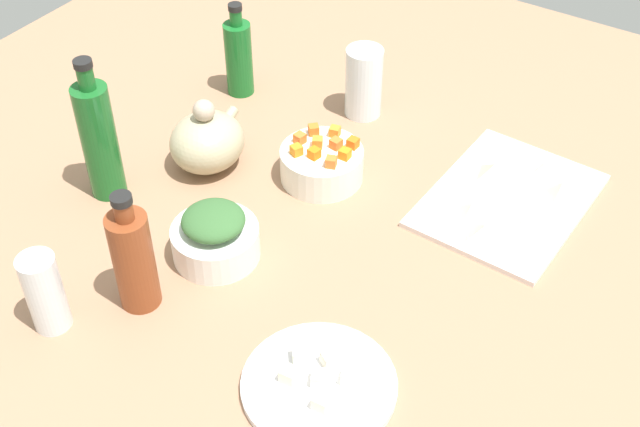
{
  "coord_description": "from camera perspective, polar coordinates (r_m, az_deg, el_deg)",
  "views": [
    {
      "loc": [
        -86.76,
        -56.44,
        100.44
      ],
      "look_at": [
        0.0,
        0.0,
        8.0
      ],
      "focal_mm": 47.63,
      "sensor_mm": 36.0,
      "label": 1
    }
  ],
  "objects": [
    {
      "name": "tofu_cube_0",
      "position": [
        1.19,
        -0.03,
        -11.03
      ],
      "size": [
        2.88,
        2.88,
        2.2
      ],
      "primitive_type": "cube",
      "rotation": [
        0.0,
        0.0,
        0.4
      ],
      "color": "white",
      "rests_on": "plate_tofu"
    },
    {
      "name": "plate_tofu",
      "position": [
        1.21,
        -0.06,
        -11.45
      ],
      "size": [
        22.02,
        22.02,
        1.2
      ],
      "primitive_type": "cylinder",
      "color": "white",
      "rests_on": "tabletop"
    },
    {
      "name": "tofu_cube_3",
      "position": [
        1.2,
        -2.11,
        -10.77
      ],
      "size": [
        2.4,
        2.4,
        2.2
      ],
      "primitive_type": "cube",
      "rotation": [
        0.0,
        0.0,
        1.67
      ],
      "color": "#FCEDC9",
      "rests_on": "plate_tofu"
    },
    {
      "name": "dumpling_1",
      "position": [
        1.53,
        15.94,
        1.63
      ],
      "size": [
        3.99,
        4.23,
        2.89
      ],
      "primitive_type": "pyramid",
      "rotation": [
        0.0,
        0.0,
        4.67
      ],
      "color": "beige",
      "rests_on": "cutting_board"
    },
    {
      "name": "carrot_cube_1",
      "position": [
        1.51,
        -0.17,
        4.8
      ],
      "size": [
        2.44,
        2.44,
        1.8
      ],
      "primitive_type": "cube",
      "rotation": [
        0.0,
        0.0,
        0.5
      ],
      "color": "orange",
      "rests_on": "bowl_carrots"
    },
    {
      "name": "dumpling_3",
      "position": [
        1.55,
        11.63,
        2.86
      ],
      "size": [
        7.54,
        7.59,
        2.99
      ],
      "primitive_type": "pyramid",
      "rotation": [
        0.0,
        0.0,
        4.14
      ],
      "color": "beige",
      "rests_on": "cutting_board"
    },
    {
      "name": "carrot_cube_2",
      "position": [
        1.53,
        1.0,
        5.53
      ],
      "size": [
        2.15,
        2.15,
        1.8
      ],
      "primitive_type": "cube",
      "rotation": [
        0.0,
        0.0,
        1.79
      ],
      "color": "orange",
      "rests_on": "bowl_carrots"
    },
    {
      "name": "bottle_2",
      "position": [
        1.28,
        -12.43,
        -2.98
      ],
      "size": [
        6.25,
        6.25,
        21.22
      ],
      "color": "brown",
      "rests_on": "tabletop"
    },
    {
      "name": "bottle_0",
      "position": [
        1.73,
        -5.49,
        10.46
      ],
      "size": [
        5.48,
        5.48,
        19.64
      ],
      "color": "#186526",
      "rests_on": "tabletop"
    },
    {
      "name": "chopped_greens_mound",
      "position": [
        1.35,
        -7.18,
        -0.47
      ],
      "size": [
        14.17,
        14.17,
        3.81
      ],
      "primitive_type": "ellipsoid",
      "rotation": [
        0.0,
        0.0,
        0.59
      ],
      "color": "#366332",
      "rests_on": "bowl_greens"
    },
    {
      "name": "carrot_cube_6",
      "position": [
        1.49,
        -1.6,
        4.28
      ],
      "size": [
        2.37,
        2.37,
        1.8
      ],
      "primitive_type": "cube",
      "rotation": [
        0.0,
        0.0,
        1.16
      ],
      "color": "orange",
      "rests_on": "bowl_carrots"
    },
    {
      "name": "dumpling_5",
      "position": [
        1.42,
        11.02,
        -1.22
      ],
      "size": [
        8.01,
        8.02,
        3.06
      ],
      "primitive_type": "pyramid",
      "rotation": [
        0.0,
        0.0,
        0.9
      ],
      "color": "beige",
      "rests_on": "cutting_board"
    },
    {
      "name": "dumpling_0",
      "position": [
        1.45,
        13.43,
        -0.88
      ],
      "size": [
        6.56,
        6.55,
        2.24
      ],
      "primitive_type": "pyramid",
      "rotation": [
        0.0,
        0.0,
        2.38
      ],
      "color": "beige",
      "rests_on": "cutting_board"
    },
    {
      "name": "tofu_cube_2",
      "position": [
        1.17,
        0.11,
        -12.57
      ],
      "size": [
        2.38,
        2.38,
        2.2
      ],
      "primitive_type": "cube",
      "rotation": [
        0.0,
        0.0,
        1.66
      ],
      "color": "white",
      "rests_on": "plate_tofu"
    },
    {
      "name": "carrot_cube_3",
      "position": [
        1.46,
        0.75,
        3.48
      ],
      "size": [
        2.29,
        2.29,
        1.8
      ],
      "primitive_type": "cube",
      "rotation": [
        0.0,
        0.0,
        1.91
      ],
      "color": "orange",
      "rests_on": "bowl_carrots"
    },
    {
      "name": "bottle_1",
      "position": [
        1.49,
        -14.63,
        4.88
      ],
      "size": [
        6.17,
        6.17,
        26.81
      ],
      "color": "#196024",
      "rests_on": "tabletop"
    },
    {
      "name": "carrot_cube_8",
      "position": [
        1.54,
        -0.43,
        5.65
      ],
      "size": [
        2.55,
        2.55,
        1.8
      ],
      "primitive_type": "cube",
      "rotation": [
        0.0,
        0.0,
        0.78
      ],
      "color": "orange",
      "rests_on": "bowl_carrots"
    },
    {
      "name": "drinking_glass_0",
      "position": [
        1.3,
        -18.02,
        -5.07
      ],
      "size": [
        5.63,
        5.63,
        13.43
      ],
      "primitive_type": "cylinder",
      "color": "white",
      "rests_on": "tabletop"
    },
    {
      "name": "dumpling_2",
      "position": [
        1.45,
        10.16,
        0.29
      ],
      "size": [
        4.48,
        4.81,
        3.2
      ],
      "primitive_type": "pyramid",
      "rotation": [
        0.0,
        0.0,
        1.56
      ],
      "color": "beige",
      "rests_on": "cutting_board"
    },
    {
      "name": "tabletop",
      "position": [
        1.43,
        0.0,
        -1.94
      ],
      "size": [
        190.0,
        190.0,
        3.0
      ],
      "primitive_type": "cube",
      "color": "#9D7456",
      "rests_on": "ground"
    },
    {
      "name": "carrot_cube_7",
      "position": [
        1.52,
        -1.37,
        5.08
      ],
      "size": [
        2.12,
        2.12,
        1.8
      ],
      "primitive_type": "cube",
      "rotation": [
        0.0,
        0.0,
        1.37
      ],
      "color": "orange",
      "rests_on": "bowl_carrots"
    },
    {
      "name": "carrot_cube_4",
      "position": [
        1.5,
        1.08,
        4.72
      ],
      "size": [
        2.07,
        2.07,
        1.8
      ],
      "primitive_type": "cube",
      "rotation": [
        0.0,
        0.0,
        2.98
      ],
      "color": "orange",
      "rests_on": "bowl_carrots"
    },
    {
      "name": "carrot_cube_0",
      "position": [
        1.48,
        -0.39,
        4.07
      ],
      "size": [
        2.11,
        2.11,
        1.8
      ],
      "primitive_type": "cube",
      "rotation": [
        0.0,
        0.0,
        2.95
      ],
      "color": "orange",
      "rests_on": "bowl_carrots"
    },
    {
      "name": "cutting_board",
      "position": [
        1.52,
        12.51,
        0.87
      ],
      "size": [
        33.52,
        25.82,
        1.0
      ],
      "primitive_type": "cube",
      "rotation": [
        0.0,
        0.0,
        -0.04
      ],
      "color": "white",
      "rests_on": "tabletop"
    },
    {
      "name": "dumpling_4",
      "position": [
        1.57,
        14.95,
        2.94
      ],
      "size": [
        5.9,
        5.9,
        2.88
      ],
      "primitive_type": "pyramid",
      "rotation": [
        0.0,
        0.0,
        5.46
      ],
      "color": "beige",
      "rests_on": "cutting_board"
    },
    {
      "name": "tofu_cube_1",
      "position": [
        1.22,
        0.66,
        -9.74
      ],
      "size": [
        3.02,
        3.02,
        2.2
      ],
      "primitive_type": "cube",
      "rotation": [
        0.0,
        0.0,
        2.6
      ],
      "color": "white",
      "rests_on": "plate_tofu"
    },
    {
      "name": "carrot_cube_5",
      "position": [
        1.48,
        1.68,
        4.03
      ],
      "size": [
        1.82,
        1.82,
        1.8
      ],
      "primitive_type": "cube",
      "rotation": [
        0.0,
        0.0,
        1.58
      ],
      "color": "orange",
      "rests_on": "bowl_carrots"
    },
    {
      "name": "bowl_greens",
      "position": [
        1.38,
        -7.02,
        -1.93
      ],
      "size": [
        14.23,
        14.23,
        5.69
      ],
      "primitive_type": "cylinder",
      "color": "white",
      "rests_on": "tabletop"
    },
    {
      "name": "bowl_carrots",
      "position": [
        1.52,
        0.12,
        3.33
      ],
      "size": [
        14.92,
        14.92,
        6.0
      ],
      "primitive_type": "cylinder",
      "color": "white",
      "rests_on": "tabletop"
    },
    {
      "name": "tofu_cube_5",
      "position": [
        1.2,
        2.02,
        -10.94
      ],
      "size": [
        2.68,
        2.68,
        2.2
      ],
      "primitive_type": "cube",
      "rotation": [
        0.0,
        0.0,
        1.82
      ],
      "color": "white",
      "rests_on": "plate_tofu"
    },
    {
      "name": "carrot_cube_9",
      "position": [
        1.51,
        2.23,
        4.76
      ],
      "size": [
        1.84,
        1.84,
        1.8
      ],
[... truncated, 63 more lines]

